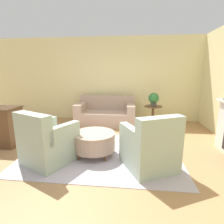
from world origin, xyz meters
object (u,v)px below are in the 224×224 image
Objects in this scene: armchair_left at (47,143)px; potted_plant_on_side_table at (154,99)px; side_table at (153,113)px; couch at (106,114)px; armchair_right at (150,148)px; ottoman_table at (94,141)px.

armchair_left is 3.33m from potted_plant_on_side_table.
side_table is (2.17, 2.48, 0.06)m from armchair_left.
couch reaches higher than side_table.
couch is 2.70m from armchair_left.
potted_plant_on_side_table is (0.00, 0.00, 0.43)m from side_table.
couch is at bearing 113.43° from armchair_right.
armchair_right is at bearing 0.00° from armchair_left.
potted_plant_on_side_table is at bearing 56.34° from ottoman_table.
armchair_left is 3.29m from side_table.
armchair_left is 1.64× the size of side_table.
armchair_left is at bearing -105.06° from couch.
armchair_right is (1.83, 0.00, 0.00)m from armchair_left.
ottoman_table is (0.08, -2.21, -0.03)m from couch.
side_table is at bearing 56.34° from ottoman_table.
ottoman_table is at bearing -123.66° from side_table.
couch is 1.72× the size of armchair_left.
side_table is at bearing -5.00° from couch.
armchair_left is at bearing -131.12° from potted_plant_on_side_table.
side_table reaches higher than ottoman_table.
ottoman_table is (-1.05, 0.40, -0.08)m from armchair_right.
potted_plant_on_side_table is at bearing 48.88° from armchair_left.
potted_plant_on_side_table is at bearing -5.00° from couch.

